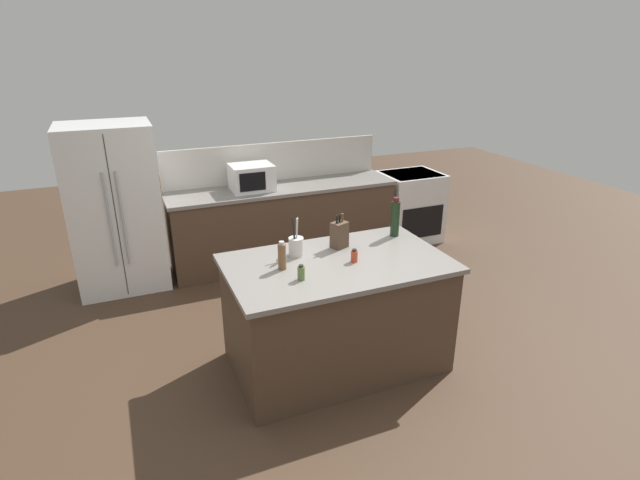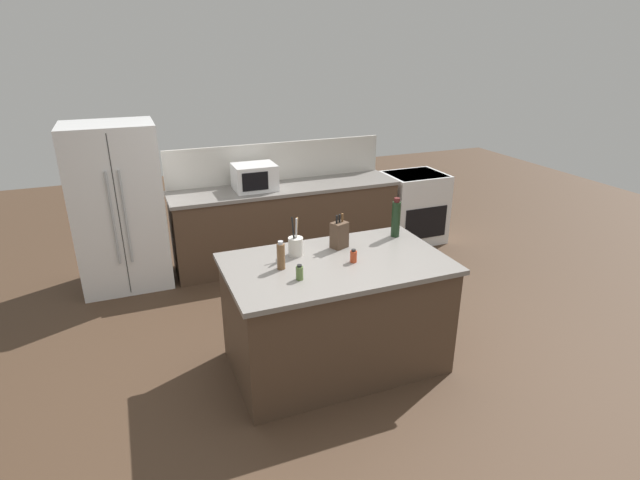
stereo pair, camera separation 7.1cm
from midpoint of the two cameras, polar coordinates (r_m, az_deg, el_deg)
The scene contains 13 objects.
ground_plane at distance 4.37m, azimuth 2.23°, elevation -13.75°, with size 14.00×14.00×0.00m, color #473323.
back_counter_run at distance 6.08m, azimuth -3.50°, elevation 1.91°, with size 2.73×0.66×0.94m.
wall_backsplash at distance 6.17m, azimuth -4.58°, elevation 8.95°, with size 2.69×0.03×0.46m, color beige.
kitchen_island at distance 4.12m, azimuth 2.32°, elevation -8.41°, with size 1.74×1.04×0.94m.
refrigerator at distance 5.73m, azimuth -21.71°, elevation 3.48°, with size 0.91×0.75×1.77m.
range_oven at distance 6.82m, azimuth 10.91°, elevation 3.74°, with size 0.76×0.65×0.92m.
microwave at distance 5.80m, azimuth -7.14°, elevation 7.15°, with size 0.48×0.39×0.29m.
knife_block at distance 4.12m, azimuth 2.71°, elevation 0.61°, with size 0.16×0.14×0.29m.
utensil_crock at distance 3.98m, azimuth -2.29°, elevation -0.64°, with size 0.12×0.12×0.32m.
pepper_grinder at distance 3.75m, azimuth -3.95°, elevation -1.82°, with size 0.06×0.06×0.22m.
spice_jar_oregano at distance 3.59m, azimuth -1.78°, elevation -3.76°, with size 0.05×0.05×0.12m.
wine_bottle at distance 4.39m, azimuth 9.12°, elevation 2.45°, with size 0.08×0.08×0.35m.
spice_jar_paprika at distance 3.88m, azimuth 4.37°, elevation -1.86°, with size 0.05×0.05×0.11m.
Camera 2 is at (-1.43, -3.25, 2.55)m, focal length 28.00 mm.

